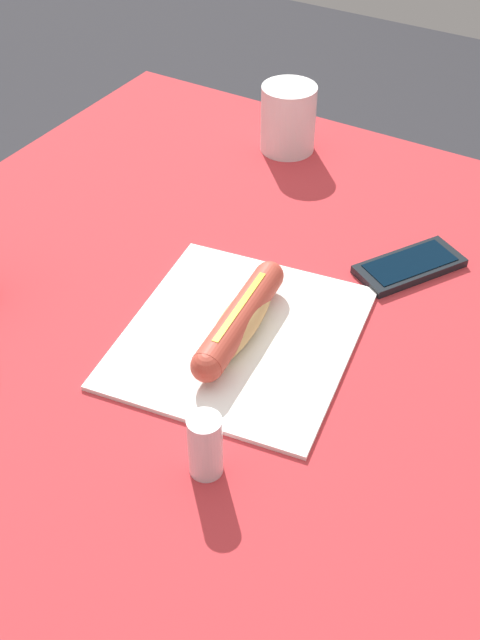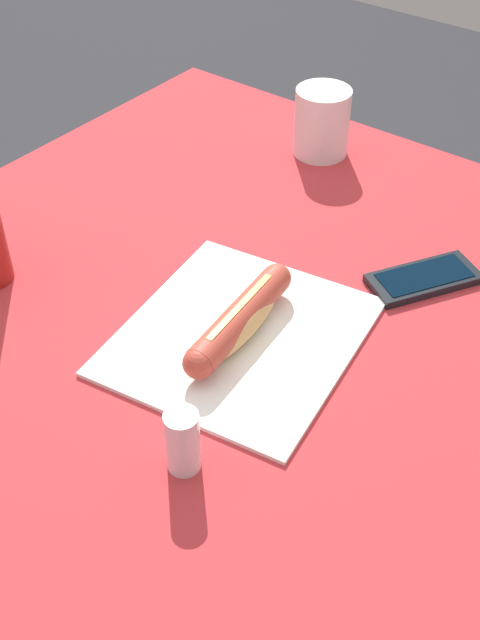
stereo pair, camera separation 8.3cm
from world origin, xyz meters
The scene contains 7 objects.
ground_plane centered at (0.00, 0.00, 0.00)m, with size 6.00×6.00×0.00m, color #2D2D33.
dining_table centered at (0.00, 0.00, 0.64)m, with size 1.10×1.01×0.77m.
paper_wrapper centered at (0.02, 0.05, 0.78)m, with size 0.30×0.27×0.01m, color white.
hot_dog centered at (0.02, 0.05, 0.80)m, with size 0.22×0.06×0.05m.
cell_phone centered at (-0.22, 0.18, 0.78)m, with size 0.16×0.13×0.01m.
drinking_cup centered at (-0.42, -0.12, 0.83)m, with size 0.09×0.09×0.11m, color white.
salt_shaker centered at (0.21, 0.12, 0.81)m, with size 0.04×0.04×0.08m, color silver.
Camera 2 is at (0.59, 0.48, 1.44)m, focal length 44.19 mm.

